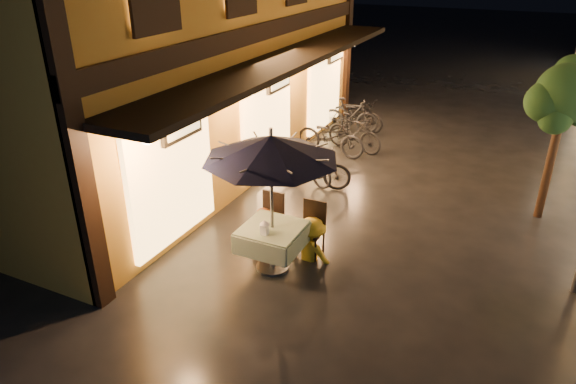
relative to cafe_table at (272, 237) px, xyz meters
The scene contains 16 objects.
ground 1.78m from the cafe_table, 20.08° to the right, with size 90.00×90.00×0.00m, color black.
west_building 6.22m from the cafe_table, 140.44° to the left, with size 5.90×11.40×7.40m.
street_tree 5.90m from the cafe_table, 44.57° to the left, with size 1.43×1.20×3.15m.
cafe_table is the anchor object (origin of this frame).
patio_umbrella 1.56m from the cafe_table, 56.31° to the right, with size 2.14×2.14×2.46m.
cafe_chair_left 0.84m from the cafe_table, 118.51° to the left, with size 0.42×0.42×0.97m.
cafe_chair_right 0.84m from the cafe_table, 61.49° to the left, with size 0.42×0.42×0.97m.
table_lantern 0.42m from the cafe_table, 90.00° to the right, with size 0.16×0.16×0.25m.
person_orange 0.75m from the cafe_table, 130.42° to the left, with size 0.71×0.55×1.46m, color #CF6B2E.
person_yellow 0.75m from the cafe_table, 51.99° to the left, with size 0.94×0.54×1.46m, color gold.
bicycle_0 3.60m from the cafe_table, 105.47° to the left, with size 0.57×1.63×0.86m, color black.
bicycle_1 3.29m from the cafe_table, 100.33° to the left, with size 0.45×1.61×0.97m, color black.
bicycle_2 5.46m from the cafe_table, 101.03° to the left, with size 0.65×1.86×0.98m, color black.
bicycle_3 5.90m from the cafe_table, 95.59° to the left, with size 0.47×1.65×0.99m, color black.
bicycle_4 7.70m from the cafe_table, 98.07° to the left, with size 0.61×1.76×0.92m, color black.
bicycle_5 7.39m from the cafe_table, 99.20° to the left, with size 0.47×1.65×0.99m, color black.
Camera 1 is at (1.77, -5.88, 4.86)m, focal length 32.00 mm.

